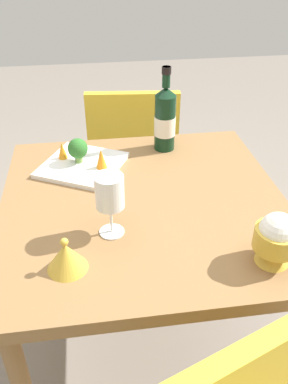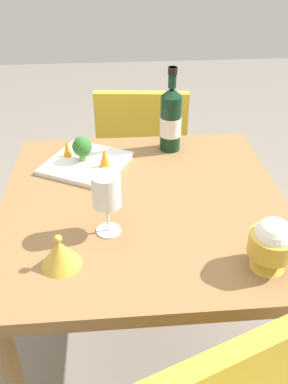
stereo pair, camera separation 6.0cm
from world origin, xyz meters
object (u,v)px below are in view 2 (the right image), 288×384
at_px(rice_bowl, 272,243).
at_px(rice_bowl_lid, 60,253).
at_px(broccoli_floret, 82,147).
at_px(wine_glass, 106,192).
at_px(wine_bottle, 171,119).
at_px(chair_near_window, 142,152).
at_px(carrot_garnish_left, 105,157).
at_px(carrot_garnish_right, 67,148).
at_px(serving_plate, 86,163).

xyz_separation_m(rice_bowl, rice_bowl_lid, (0.50, -0.05, -0.04)).
height_order(rice_bowl_lid, broccoli_floret, broccoli_floret).
bearing_deg(wine_glass, rice_bowl, 156.45).
bearing_deg(wine_bottle, rice_bowl_lid, 59.18).
height_order(rice_bowl, broccoli_floret, rice_bowl).
bearing_deg(rice_bowl_lid, chair_near_window, -106.04).
xyz_separation_m(rice_bowl_lid, broccoli_floret, (-0.03, -0.50, 0.03)).
relative_size(carrot_garnish_left, carrot_garnish_right, 1.16).
relative_size(wine_glass, rice_bowl_lid, 1.79).
bearing_deg(wine_bottle, rice_bowl, 103.76).
relative_size(wine_bottle, rice_bowl_lid, 3.03).
distance_m(wine_bottle, wine_glass, 0.52).
distance_m(rice_bowl_lid, serving_plate, 0.49).
distance_m(rice_bowl_lid, carrot_garnish_left, 0.46).
bearing_deg(carrot_garnish_right, carrot_garnish_left, 146.82).
bearing_deg(carrot_garnish_right, wine_glass, 108.62).
relative_size(chair_near_window, wine_glass, 4.75).
xyz_separation_m(wine_glass, serving_plate, (0.07, -0.37, -0.12)).
relative_size(wine_bottle, rice_bowl, 2.14).
height_order(chair_near_window, wine_bottle, wine_bottle).
distance_m(chair_near_window, rice_bowl, 1.06).
distance_m(rice_bowl_lid, broccoli_floret, 0.50).
bearing_deg(wine_bottle, carrot_garnish_left, 29.91).
xyz_separation_m(wine_bottle, rice_bowl_lid, (0.35, 0.58, -0.08)).
bearing_deg(serving_plate, carrot_garnish_left, 148.39).
height_order(chair_near_window, broccoli_floret, chair_near_window).
bearing_deg(carrot_garnish_left, rice_bowl_lid, 76.27).
distance_m(wine_bottle, serving_plate, 0.34).
bearing_deg(carrot_garnish_left, broccoli_floret, -33.59).
relative_size(wine_bottle, carrot_garnish_left, 4.45).
distance_m(broccoli_floret, carrot_garnish_right, 0.07).
height_order(serving_plate, broccoli_floret, broccoli_floret).
distance_m(wine_glass, broccoli_floret, 0.39).
relative_size(rice_bowl, carrot_garnish_left, 2.08).
distance_m(rice_bowl, rice_bowl_lid, 0.51).
bearing_deg(carrot_garnish_left, wine_glass, 91.44).
height_order(rice_bowl, serving_plate, rice_bowl).
distance_m(wine_glass, rice_bowl_lid, 0.19).
bearing_deg(serving_plate, rice_bowl, 130.68).
bearing_deg(broccoli_floret, carrot_garnish_right, -32.61).
xyz_separation_m(chair_near_window, carrot_garnish_left, (0.16, 0.50, 0.26)).
xyz_separation_m(broccoli_floret, carrot_garnish_left, (-0.08, 0.05, -0.02)).
xyz_separation_m(wine_glass, rice_bowl, (-0.38, 0.17, -0.05)).
xyz_separation_m(chair_near_window, rice_bowl_lid, (0.27, 0.95, 0.24)).
distance_m(rice_bowl_lid, carrot_garnish_right, 0.53).
height_order(broccoli_floret, carrot_garnish_right, broccoli_floret).
bearing_deg(wine_bottle, carrot_garnish_right, 8.09).
bearing_deg(wine_bottle, broccoli_floret, 15.55).
bearing_deg(chair_near_window, wine_bottle, -72.29).
height_order(chair_near_window, wine_glass, wine_glass).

